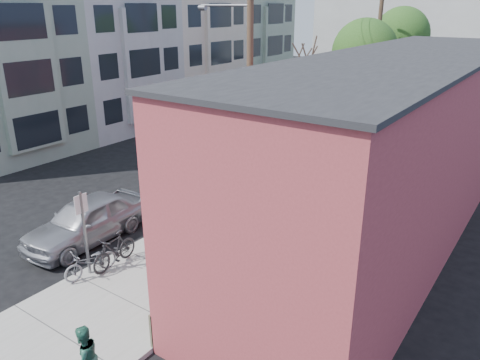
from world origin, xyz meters
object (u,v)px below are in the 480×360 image
Objects in this scene: sign_post at (84,225)px; patron_grey at (195,260)px; parking_meter_near at (182,202)px; tree_bare at (299,121)px; cyclist at (220,215)px; parked_bike_b at (91,262)px; tree_leafy_far at (401,35)px; car_0 at (86,220)px; parked_bike_a at (114,250)px; patron_green at (84,358)px; tree_leafy_mid at (364,52)px; car_2 at (243,154)px; parking_meter_far at (281,154)px; car_3 at (306,130)px; patio_chair_a at (191,285)px; car_1 at (186,187)px; patio_chair_b at (193,292)px; utility_pole_near at (249,74)px; bus at (332,87)px.

sign_post reaches higher than patron_grey.
tree_bare reaches higher than parking_meter_near.
parked_bike_b is at bearing 91.05° from cyclist.
tree_leafy_far is 1.64× the size of car_0.
patron_green is at bearing -52.65° from parked_bike_a.
car_0 is at bearing -95.37° from tree_leafy_far.
tree_leafy_mid is 1.38× the size of car_2.
car_3 is at bearing 104.45° from parking_meter_far.
parking_meter_far is 0.23× the size of car_2.
tree_leafy_mid is at bearing 99.51° from parked_bike_b.
patio_chair_a is at bearing 46.02° from patron_grey.
cyclist is 0.49× the size of car_1.
car_1 is 5.16m from car_2.
patron_grey is at bearing 37.76° from parked_bike_b.
sign_post is 1.40m from parked_bike_a.
sign_post is at bearing -90.91° from tree_leafy_far.
car_2 is (-2.50, -1.37, -1.84)m from tree_bare.
patio_chair_b is 0.17× the size of car_2.
car_0 is at bearing -74.93° from patron_grey.
car_3 is at bearing 88.74° from patio_chair_a.
patron_grey reaches higher than car_1.
car_3 is at bearing 105.77° from parked_bike_b.
sign_post reaches higher than cyclist.
tree_leafy_mid is (0.45, 21.27, 3.57)m from sign_post.
patron_grey is (-0.39, 0.67, 0.34)m from patio_chair_a.
cyclist reaches higher than car_3.
car_3 is at bearing -163.81° from patron_green.
utility_pole_near is 6.38× the size of patron_grey.
patio_chair_b is 0.56× the size of patron_grey.
tree_bare is 7.08m from car_1.
sign_post is at bearing -72.82° from car_1.
parking_meter_far is at bearing -124.12° from tree_bare.
patron_green is (3.81, -12.04, -4.47)m from utility_pole_near.
cyclist reaches higher than parking_meter_near.
patron_green reaches higher than parked_bike_a.
parked_bike_b is (0.26, -12.20, -0.37)m from parking_meter_far.
patio_chair_b is 0.18× the size of car_0.
patio_chair_b is 0.22× the size of car_1.
car_0 is 0.91× the size of car_2.
patron_grey is 29.32m from bus.
tree_leafy_mid is 10.81m from bus.
parking_meter_near is at bearing -150.95° from patron_green.
patron_green is 21.55m from car_3.
utility_pole_near is (0.14, 4.41, 4.43)m from parking_meter_near.
utility_pole_near is at bearing 87.04° from parked_bike_a.
tree_bare reaches higher than car_0.
tree_bare reaches higher than car_3.
parked_bike_a is 0.39× the size of car_0.
tree_bare is 0.81× the size of car_3.
utility_pole_near is 5.73m from car_2.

